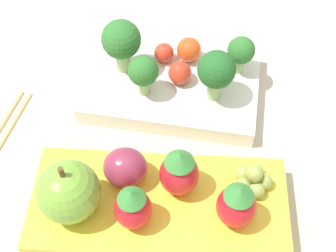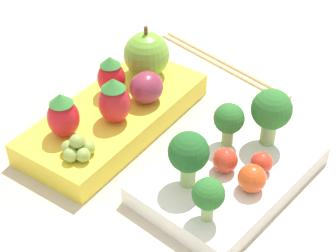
{
  "view_description": "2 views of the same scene",
  "coord_description": "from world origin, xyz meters",
  "px_view_note": "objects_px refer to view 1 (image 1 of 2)",
  "views": [
    {
      "loc": [
        0.02,
        -0.25,
        0.39
      ],
      "look_at": [
        0.0,
        0.01,
        0.04
      ],
      "focal_mm": 50.0,
      "sensor_mm": 36.0,
      "label": 1
    },
    {
      "loc": [
        0.36,
        0.27,
        0.39
      ],
      "look_at": [
        0.0,
        0.01,
        0.04
      ],
      "focal_mm": 60.0,
      "sensor_mm": 36.0,
      "label": 2
    }
  ],
  "objects_px": {
    "bento_box_savoury": "(176,86)",
    "strawberry_0": "(133,207)",
    "broccoli_floret_1": "(216,71)",
    "plum": "(125,167)",
    "strawberry_2": "(179,172)",
    "grape_cluster": "(253,179)",
    "apple": "(68,192)",
    "strawberry_1": "(237,205)",
    "bento_box_fruit": "(158,208)",
    "broccoli_floret_2": "(143,72)",
    "broccoli_floret_0": "(121,41)",
    "cherry_tomato_2": "(189,50)",
    "cherry_tomato_1": "(180,73)",
    "cherry_tomato_0": "(164,53)",
    "broccoli_floret_3": "(241,52)"
  },
  "relations": [
    {
      "from": "bento_box_savoury",
      "to": "strawberry_0",
      "type": "relative_size",
      "value": 4.01
    },
    {
      "from": "broccoli_floret_1",
      "to": "plum",
      "type": "bearing_deg",
      "value": -125.09
    },
    {
      "from": "strawberry_2",
      "to": "grape_cluster",
      "type": "distance_m",
      "value": 0.07
    },
    {
      "from": "apple",
      "to": "strawberry_1",
      "type": "distance_m",
      "value": 0.14
    },
    {
      "from": "bento_box_fruit",
      "to": "broccoli_floret_2",
      "type": "relative_size",
      "value": 4.77
    },
    {
      "from": "apple",
      "to": "broccoli_floret_2",
      "type": "bearing_deg",
      "value": 71.88
    },
    {
      "from": "apple",
      "to": "broccoli_floret_0",
      "type": "bearing_deg",
      "value": 83.44
    },
    {
      "from": "cherry_tomato_2",
      "to": "plum",
      "type": "relative_size",
      "value": 0.69
    },
    {
      "from": "broccoli_floret_1",
      "to": "cherry_tomato_1",
      "type": "xyz_separation_m",
      "value": [
        -0.04,
        0.02,
        -0.02
      ]
    },
    {
      "from": "cherry_tomato_1",
      "to": "strawberry_0",
      "type": "height_order",
      "value": "strawberry_0"
    },
    {
      "from": "cherry_tomato_2",
      "to": "plum",
      "type": "xyz_separation_m",
      "value": [
        -0.05,
        -0.16,
        0.01
      ]
    },
    {
      "from": "strawberry_1",
      "to": "strawberry_2",
      "type": "relative_size",
      "value": 0.96
    },
    {
      "from": "cherry_tomato_1",
      "to": "cherry_tomato_2",
      "type": "xyz_separation_m",
      "value": [
        0.01,
        0.03,
        0.0
      ]
    },
    {
      "from": "broccoli_floret_1",
      "to": "cherry_tomato_0",
      "type": "xyz_separation_m",
      "value": [
        -0.06,
        0.05,
        -0.03
      ]
    },
    {
      "from": "broccoli_floret_2",
      "to": "cherry_tomato_1",
      "type": "bearing_deg",
      "value": 27.84
    },
    {
      "from": "broccoli_floret_2",
      "to": "apple",
      "type": "xyz_separation_m",
      "value": [
        -0.05,
        -0.14,
        0.0
      ]
    },
    {
      "from": "cherry_tomato_1",
      "to": "broccoli_floret_2",
      "type": "bearing_deg",
      "value": -152.16
    },
    {
      "from": "bento_box_fruit",
      "to": "broccoli_floret_0",
      "type": "bearing_deg",
      "value": 108.19
    },
    {
      "from": "bento_box_fruit",
      "to": "strawberry_0",
      "type": "height_order",
      "value": "strawberry_0"
    },
    {
      "from": "broccoli_floret_0",
      "to": "grape_cluster",
      "type": "height_order",
      "value": "broccoli_floret_0"
    },
    {
      "from": "bento_box_fruit",
      "to": "broccoli_floret_2",
      "type": "distance_m",
      "value": 0.13
    },
    {
      "from": "broccoli_floret_1",
      "to": "cherry_tomato_0",
      "type": "height_order",
      "value": "broccoli_floret_1"
    },
    {
      "from": "apple",
      "to": "grape_cluster",
      "type": "bearing_deg",
      "value": 12.66
    },
    {
      "from": "broccoli_floret_0",
      "to": "broccoli_floret_2",
      "type": "distance_m",
      "value": 0.04
    },
    {
      "from": "strawberry_1",
      "to": "grape_cluster",
      "type": "distance_m",
      "value": 0.04
    },
    {
      "from": "broccoli_floret_0",
      "to": "cherry_tomato_1",
      "type": "relative_size",
      "value": 2.52
    },
    {
      "from": "bento_box_savoury",
      "to": "cherry_tomato_1",
      "type": "relative_size",
      "value": 7.77
    },
    {
      "from": "cherry_tomato_0",
      "to": "cherry_tomato_1",
      "type": "xyz_separation_m",
      "value": [
        0.02,
        -0.03,
        0.0
      ]
    },
    {
      "from": "strawberry_2",
      "to": "grape_cluster",
      "type": "relative_size",
      "value": 1.55
    },
    {
      "from": "strawberry_1",
      "to": "bento_box_savoury",
      "type": "bearing_deg",
      "value": 110.84
    },
    {
      "from": "broccoli_floret_1",
      "to": "broccoli_floret_2",
      "type": "xyz_separation_m",
      "value": [
        -0.07,
        -0.0,
        -0.01
      ]
    },
    {
      "from": "cherry_tomato_0",
      "to": "cherry_tomato_1",
      "type": "relative_size",
      "value": 0.87
    },
    {
      "from": "broccoli_floret_0",
      "to": "plum",
      "type": "bearing_deg",
      "value": -81.02
    },
    {
      "from": "bento_box_fruit",
      "to": "cherry_tomato_2",
      "type": "height_order",
      "value": "cherry_tomato_2"
    },
    {
      "from": "broccoli_floret_1",
      "to": "broccoli_floret_3",
      "type": "height_order",
      "value": "broccoli_floret_1"
    },
    {
      "from": "bento_box_savoury",
      "to": "cherry_tomato_0",
      "type": "distance_m",
      "value": 0.04
    },
    {
      "from": "broccoli_floret_0",
      "to": "strawberry_2",
      "type": "height_order",
      "value": "broccoli_floret_0"
    },
    {
      "from": "broccoli_floret_2",
      "to": "strawberry_1",
      "type": "relative_size",
      "value": 0.94
    },
    {
      "from": "apple",
      "to": "plum",
      "type": "xyz_separation_m",
      "value": [
        0.04,
        0.03,
        -0.01
      ]
    },
    {
      "from": "broccoli_floret_0",
      "to": "broccoli_floret_3",
      "type": "relative_size",
      "value": 1.41
    },
    {
      "from": "broccoli_floret_2",
      "to": "cherry_tomato_0",
      "type": "relative_size",
      "value": 2.21
    },
    {
      "from": "broccoli_floret_3",
      "to": "cherry_tomato_0",
      "type": "xyz_separation_m",
      "value": [
        -0.08,
        0.01,
        -0.02
      ]
    },
    {
      "from": "strawberry_1",
      "to": "apple",
      "type": "bearing_deg",
      "value": -179.53
    },
    {
      "from": "apple",
      "to": "grape_cluster",
      "type": "height_order",
      "value": "apple"
    },
    {
      "from": "apple",
      "to": "strawberry_1",
      "type": "relative_size",
      "value": 1.24
    },
    {
      "from": "strawberry_0",
      "to": "strawberry_1",
      "type": "relative_size",
      "value": 0.95
    },
    {
      "from": "cherry_tomato_0",
      "to": "broccoli_floret_0",
      "type": "bearing_deg",
      "value": -159.18
    },
    {
      "from": "strawberry_0",
      "to": "strawberry_2",
      "type": "height_order",
      "value": "strawberry_2"
    },
    {
      "from": "bento_box_fruit",
      "to": "apple",
      "type": "relative_size",
      "value": 3.61
    },
    {
      "from": "broccoli_floret_1",
      "to": "broccoli_floret_3",
      "type": "distance_m",
      "value": 0.05
    }
  ]
}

